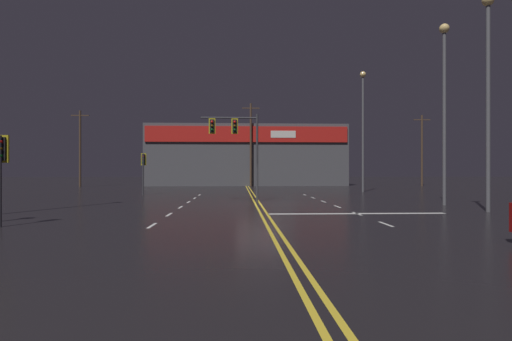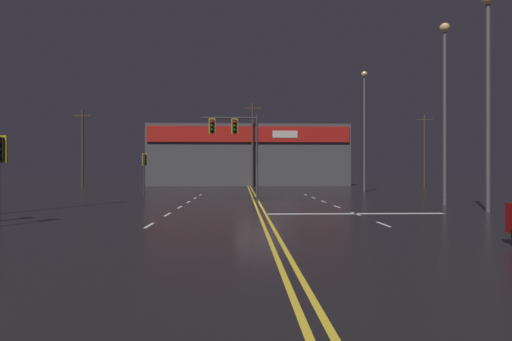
% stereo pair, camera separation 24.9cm
% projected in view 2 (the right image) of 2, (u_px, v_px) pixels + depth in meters
% --- Properties ---
extents(ground_plane, '(200.00, 200.00, 0.00)m').
position_uv_depth(ground_plane, '(258.00, 204.00, 23.65)').
color(ground_plane, black).
extents(road_markings, '(12.83, 60.00, 0.01)m').
position_uv_depth(road_markings, '(271.00, 205.00, 22.77)').
color(road_markings, gold).
rests_on(road_markings, ground).
extents(traffic_signal_median, '(3.69, 0.36, 5.65)m').
position_uv_depth(traffic_signal_median, '(234.00, 135.00, 25.67)').
color(traffic_signal_median, '#38383D').
rests_on(traffic_signal_median, ground).
extents(traffic_signal_corner_southwest, '(0.42, 0.36, 3.27)m').
position_uv_depth(traffic_signal_corner_southwest, '(0.00, 159.00, 14.28)').
color(traffic_signal_corner_southwest, '#38383D').
rests_on(traffic_signal_corner_southwest, ground).
extents(traffic_signal_corner_northwest, '(0.42, 0.36, 3.42)m').
position_uv_depth(traffic_signal_corner_northwest, '(145.00, 164.00, 32.92)').
color(traffic_signal_corner_northwest, '#38383D').
rests_on(traffic_signal_corner_northwest, ground).
extents(streetlight_median_approach, '(0.56, 0.56, 11.21)m').
position_uv_depth(streetlight_median_approach, '(364.00, 117.00, 36.93)').
color(streetlight_median_approach, '#59595E').
rests_on(streetlight_median_approach, ground).
extents(streetlight_far_left, '(0.56, 0.56, 10.52)m').
position_uv_depth(streetlight_far_left, '(488.00, 75.00, 19.18)').
color(streetlight_far_left, '#59595E').
rests_on(streetlight_far_left, ground).
extents(streetlight_far_right, '(0.56, 0.56, 10.49)m').
position_uv_depth(streetlight_far_right, '(445.00, 91.00, 22.92)').
color(streetlight_far_right, '#59595E').
rests_on(streetlight_far_right, ground).
extents(building_backdrop, '(26.38, 10.23, 8.05)m').
position_uv_depth(building_backdrop, '(248.00, 156.00, 55.94)').
color(building_backdrop, '#4C4C51').
rests_on(building_backdrop, ground).
extents(utility_pole_row, '(45.57, 0.26, 10.50)m').
position_uv_depth(utility_pole_row, '(253.00, 146.00, 50.49)').
color(utility_pole_row, '#4C3828').
rests_on(utility_pole_row, ground).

